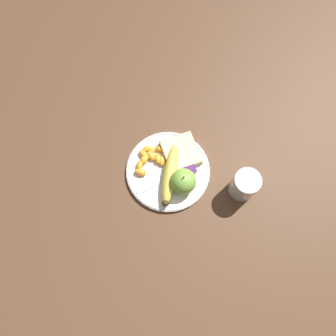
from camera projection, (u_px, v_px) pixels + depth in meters
name	position (u px, v px, depth m)	size (l,w,h in m)	color
ground_plane	(168.00, 172.00, 0.92)	(3.00, 3.00, 0.00)	brown
plate	(168.00, 171.00, 0.91)	(0.23, 0.23, 0.01)	white
juice_glass	(244.00, 185.00, 0.86)	(0.07, 0.07, 0.09)	silver
apple	(183.00, 181.00, 0.86)	(0.07, 0.07, 0.08)	#84BC47
banana	(170.00, 175.00, 0.88)	(0.17, 0.12, 0.04)	#E0CC4C
bread_slice	(181.00, 152.00, 0.91)	(0.10, 0.10, 0.02)	tan
fork	(171.00, 175.00, 0.90)	(0.05, 0.18, 0.00)	silver
jam_packet	(189.00, 168.00, 0.90)	(0.04, 0.03, 0.02)	silver
orange_segment_0	(143.00, 154.00, 0.91)	(0.04, 0.03, 0.02)	#F9A32D
orange_segment_1	(152.00, 151.00, 0.92)	(0.02, 0.03, 0.01)	#F9A32D
orange_segment_2	(144.00, 160.00, 0.91)	(0.04, 0.04, 0.02)	#F9A32D
orange_segment_3	(140.00, 165.00, 0.90)	(0.03, 0.03, 0.02)	#F9A32D
orange_segment_4	(158.00, 159.00, 0.91)	(0.03, 0.02, 0.02)	#F9A32D
orange_segment_5	(158.00, 150.00, 0.92)	(0.03, 0.03, 0.02)	#F9A32D
orange_segment_6	(147.00, 149.00, 0.92)	(0.02, 0.03, 0.01)	#F9A32D
orange_segment_7	(140.00, 172.00, 0.89)	(0.04, 0.04, 0.02)	#F9A32D
orange_segment_8	(162.00, 161.00, 0.91)	(0.03, 0.03, 0.02)	#F9A32D
orange_segment_9	(151.00, 156.00, 0.91)	(0.04, 0.03, 0.02)	#F9A32D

